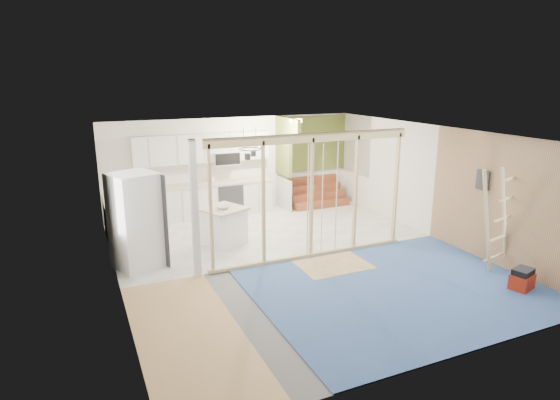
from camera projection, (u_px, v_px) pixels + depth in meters
name	position (u px, v px, depth m)	size (l,w,h in m)	color
room	(298.00, 199.00, 9.33)	(7.01, 8.01, 2.61)	slate
floor_overlays	(299.00, 257.00, 9.74)	(7.00, 8.00, 0.03)	beige
stud_frame	(287.00, 186.00, 9.16)	(4.66, 0.14, 2.60)	tan
base_cabinets	(183.00, 206.00, 11.87)	(4.45, 2.24, 0.93)	white
upper_cabinets	(205.00, 149.00, 12.23)	(3.60, 0.41, 0.85)	white
green_partition	(305.00, 174.00, 13.46)	(2.25, 1.51, 2.60)	olive
pot_rack	(250.00, 151.00, 10.70)	(0.52, 0.52, 0.72)	black
sheathing_panel	(507.00, 204.00, 8.94)	(0.02, 4.00, 2.60)	tan
electrical_panel	(483.00, 180.00, 9.36)	(0.04, 0.30, 0.40)	#343438
ceiling_light	(296.00, 121.00, 12.21)	(0.32, 0.32, 0.08)	#FFEABF
fridge	(136.00, 221.00, 9.04)	(1.07, 1.03, 1.90)	white
island	(223.00, 226.00, 10.40)	(1.15, 1.15, 0.86)	white
bowl	(223.00, 207.00, 10.23)	(0.28, 0.28, 0.07)	silver
soap_bottle_a	(144.00, 183.00, 11.67)	(0.12, 0.12, 0.31)	silver
soap_bottle_b	(213.00, 178.00, 12.50)	(0.08, 0.08, 0.18)	white
toolbox	(522.00, 280.00, 8.25)	(0.48, 0.41, 0.39)	maroon
ladder	(498.00, 220.00, 8.82)	(1.09, 0.06, 2.04)	tan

